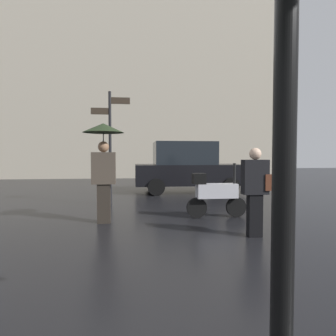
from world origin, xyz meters
TOP-DOWN VIEW (x-y plane):
  - pedestrian_with_umbrella at (-1.07, 4.12)m, footprint 0.85×0.85m
  - pedestrian_with_bag at (1.64, 2.76)m, footprint 0.48×0.24m
  - parked_scooter at (1.38, 4.37)m, footprint 1.38×0.32m
  - parked_car_left at (1.64, 9.14)m, footprint 4.18×2.03m
  - street_signpost at (-1.09, 6.31)m, footprint 1.08×0.08m
  - building_block at (0.00, 17.67)m, footprint 18.77×2.50m

SIDE VIEW (x-z plane):
  - parked_scooter at x=1.38m, z-range -0.06..1.17m
  - pedestrian_with_bag at x=1.64m, z-range 0.10..1.64m
  - parked_car_left at x=1.64m, z-range 0.00..1.94m
  - pedestrian_with_umbrella at x=-1.07m, z-range 0.47..2.54m
  - street_signpost at x=-1.09m, z-range 0.33..3.53m
  - building_block at x=0.00m, z-range 0.00..16.76m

